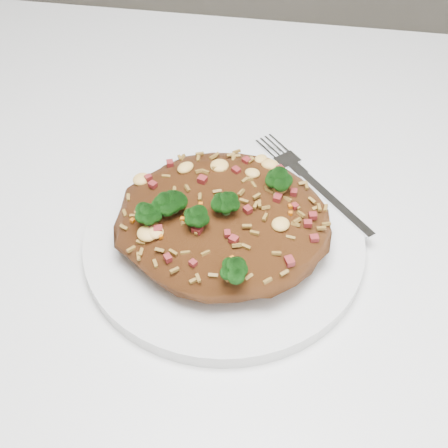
{
  "coord_description": "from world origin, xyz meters",
  "views": [
    {
      "loc": [
        0.09,
        -0.36,
        1.17
      ],
      "look_at": [
        0.03,
        0.0,
        0.78
      ],
      "focal_mm": 50.0,
      "sensor_mm": 36.0,
      "label": 1
    }
  ],
  "objects_px": {
    "plate": "(224,241)",
    "fork": "(318,188)",
    "dining_table": "(191,301)",
    "fried_rice": "(223,214)"
  },
  "relations": [
    {
      "from": "fried_rice",
      "to": "fork",
      "type": "xyz_separation_m",
      "value": [
        0.08,
        0.07,
        -0.03
      ]
    },
    {
      "from": "plate",
      "to": "fork",
      "type": "distance_m",
      "value": 0.11
    },
    {
      "from": "fork",
      "to": "fried_rice",
      "type": "bearing_deg",
      "value": -90.29
    },
    {
      "from": "plate",
      "to": "fork",
      "type": "xyz_separation_m",
      "value": [
        0.08,
        0.07,
        0.01
      ]
    },
    {
      "from": "plate",
      "to": "fork",
      "type": "bearing_deg",
      "value": 42.13
    },
    {
      "from": "dining_table",
      "to": "plate",
      "type": "relative_size",
      "value": 4.87
    },
    {
      "from": "dining_table",
      "to": "fried_rice",
      "type": "height_order",
      "value": "fried_rice"
    },
    {
      "from": "plate",
      "to": "fork",
      "type": "relative_size",
      "value": 1.9
    },
    {
      "from": "fried_rice",
      "to": "plate",
      "type": "bearing_deg",
      "value": 53.83
    },
    {
      "from": "plate",
      "to": "fried_rice",
      "type": "bearing_deg",
      "value": -126.17
    }
  ]
}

